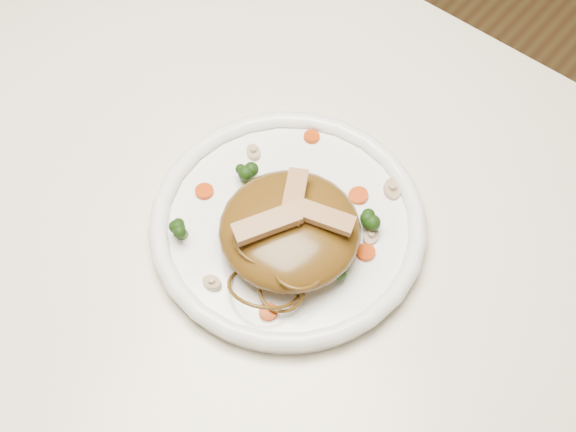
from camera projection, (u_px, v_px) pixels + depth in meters
The scene contains 20 objects.
ground at pixel (248, 398), 1.50m from camera, with size 4.00×4.00×0.00m, color brown.
table at pixel (226, 229), 0.95m from camera, with size 1.20×0.80×0.75m.
plate at pixel (288, 227), 0.83m from camera, with size 0.30×0.30×0.02m, color white.
noodle_mound at pixel (290, 229), 0.79m from camera, with size 0.15×0.15×0.05m, color brown.
chicken_a at pixel (324, 217), 0.76m from camera, with size 0.06×0.02×0.01m, color tan.
chicken_b at pixel (294, 196), 0.77m from camera, with size 0.06×0.02×0.01m, color tan.
chicken_c at pixel (267, 224), 0.75m from camera, with size 0.07×0.02×0.01m, color tan.
broccoli_0 at pixel (371, 218), 0.81m from camera, with size 0.02×0.02×0.03m, color #16330A, non-canonical shape.
broccoli_1 at pixel (246, 170), 0.84m from camera, with size 0.03×0.03×0.03m, color #16330A, non-canonical shape.
broccoli_2 at pixel (180, 226), 0.80m from camera, with size 0.03×0.03×0.03m, color #16330A, non-canonical shape.
broccoli_3 at pixel (340, 265), 0.77m from camera, with size 0.03×0.03×0.03m, color #16330A, non-canonical shape.
carrot_0 at pixel (358, 195), 0.84m from camera, with size 0.02×0.02×0.01m, color #B33406.
carrot_1 at pixel (204, 191), 0.84m from camera, with size 0.02×0.02×0.01m, color #B33406.
carrot_2 at pixel (366, 252), 0.80m from camera, with size 0.02×0.02×0.01m, color #B33406.
carrot_3 at pixel (312, 137), 0.88m from camera, with size 0.02×0.02×0.01m, color #B33406.
carrot_4 at pixel (268, 312), 0.76m from camera, with size 0.02×0.02×0.01m, color #B33406.
mushroom_0 at pixel (212, 283), 0.78m from camera, with size 0.02×0.02×0.01m, color #C2B191.
mushroom_1 at pixel (371, 237), 0.81m from camera, with size 0.02×0.02×0.01m, color #C2B191.
mushroom_2 at pixel (253, 152), 0.87m from camera, with size 0.02×0.02×0.01m, color #C2B191.
mushroom_3 at pixel (392, 189), 0.84m from camera, with size 0.03×0.03×0.01m, color #C2B191.
Camera 1 is at (0.37, -0.32, 1.47)m, focal length 47.39 mm.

